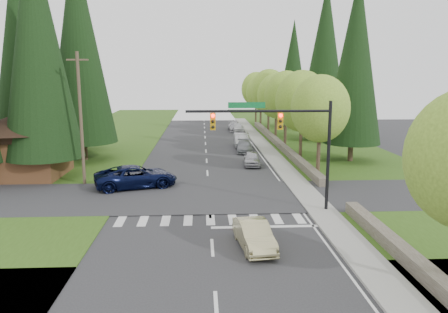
{
  "coord_description": "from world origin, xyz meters",
  "views": [
    {
      "loc": [
        -0.47,
        -21.13,
        8.29
      ],
      "look_at": [
        1.05,
        8.21,
        2.8
      ],
      "focal_mm": 35.0,
      "sensor_mm": 36.0,
      "label": 1
    }
  ],
  "objects": [
    {
      "name": "parked_car_e",
      "position": [
        4.53,
        43.94,
        0.66
      ],
      "size": [
        2.03,
        4.63,
        1.32
      ],
      "primitive_type": "imported",
      "rotation": [
        0.0,
        0.0,
        0.04
      ],
      "color": "#A8A8AD",
      "rests_on": "ground"
    },
    {
      "name": "conifer_e_c",
      "position": [
        14.0,
        48.0,
        9.29
      ],
      "size": [
        5.1,
        5.1,
        16.8
      ],
      "color": "#38281C",
      "rests_on": "ground"
    },
    {
      "name": "cross_street",
      "position": [
        0.0,
        8.0,
        0.0
      ],
      "size": [
        120.0,
        8.0,
        0.1
      ],
      "primitive_type": "cube",
      "color": "#28282B",
      "rests_on": "ground"
    },
    {
      "name": "conifer_w_b",
      "position": [
        -16.0,
        18.0,
        9.79
      ],
      "size": [
        5.44,
        5.44,
        17.8
      ],
      "color": "#38281C",
      "rests_on": "ground"
    },
    {
      "name": "utility_pole",
      "position": [
        -9.5,
        12.0,
        5.14
      ],
      "size": [
        1.6,
        0.24,
        10.0
      ],
      "color": "#473828",
      "rests_on": "ground"
    },
    {
      "name": "decid_tree_0",
      "position": [
        9.2,
        14.0,
        5.6
      ],
      "size": [
        4.8,
        4.8,
        8.37
      ],
      "color": "#38281C",
      "rests_on": "ground"
    },
    {
      "name": "decid_tree_2",
      "position": [
        9.1,
        28.0,
        5.93
      ],
      "size": [
        5.0,
        5.0,
        8.82
      ],
      "color": "#38281C",
      "rests_on": "ground"
    },
    {
      "name": "conifer_w_e",
      "position": [
        -14.0,
        28.0,
        10.29
      ],
      "size": [
        5.78,
        5.78,
        18.8
      ],
      "color": "#38281C",
      "rests_on": "ground"
    },
    {
      "name": "sidewalk_east",
      "position": [
        6.9,
        22.0,
        0.07
      ],
      "size": [
        1.8,
        80.0,
        0.13
      ],
      "primitive_type": "cube",
      "color": "gray",
      "rests_on": "ground"
    },
    {
      "name": "stone_wall_south",
      "position": [
        8.6,
        -3.0,
        0.35
      ],
      "size": [
        0.7,
        14.0,
        0.7
      ],
      "primitive_type": "cube",
      "color": "#4C4438",
      "rests_on": "ground"
    },
    {
      "name": "conifer_w_c",
      "position": [
        -12.0,
        22.0,
        11.29
      ],
      "size": [
        6.46,
        6.46,
        20.8
      ],
      "color": "#38281C",
      "rests_on": "ground"
    },
    {
      "name": "decid_tree_6",
      "position": [
        9.2,
        56.0,
        5.86
      ],
      "size": [
        5.2,
        5.2,
        8.86
      ],
      "color": "#38281C",
      "rests_on": "ground"
    },
    {
      "name": "decid_tree_5",
      "position": [
        9.1,
        49.0,
        5.53
      ],
      "size": [
        4.8,
        4.8,
        8.3
      ],
      "color": "#38281C",
      "rests_on": "ground"
    },
    {
      "name": "conifer_e_a",
      "position": [
        14.0,
        20.0,
        9.79
      ],
      "size": [
        5.44,
        5.44,
        17.8
      ],
      "color": "#38281C",
      "rests_on": "ground"
    },
    {
      "name": "brown_building",
      "position": [
        -15.0,
        15.0,
        3.14
      ],
      "size": [
        8.4,
        8.4,
        5.4
      ],
      "color": "#4C2D19",
      "rests_on": "ground"
    },
    {
      "name": "curb_east",
      "position": [
        6.05,
        22.0,
        0.07
      ],
      "size": [
        0.2,
        80.0,
        0.13
      ],
      "primitive_type": "cube",
      "color": "gray",
      "rests_on": "ground"
    },
    {
      "name": "grass_west",
      "position": [
        -13.0,
        20.0,
        0.03
      ],
      "size": [
        14.0,
        110.0,
        0.06
      ],
      "primitive_type": "cube",
      "color": "#2F4F15",
      "rests_on": "ground"
    },
    {
      "name": "parked_car_b",
      "position": [
        4.2,
        25.68,
        0.61
      ],
      "size": [
        1.99,
        4.32,
        1.22
      ],
      "primitive_type": "imported",
      "rotation": [
        0.0,
        0.0,
        -0.07
      ],
      "color": "gray",
      "rests_on": "ground"
    },
    {
      "name": "decid_tree_3",
      "position": [
        9.2,
        35.0,
        5.66
      ],
      "size": [
        5.0,
        5.0,
        8.55
      ],
      "color": "#38281C",
      "rests_on": "ground"
    },
    {
      "name": "ground",
      "position": [
        0.0,
        0.0,
        0.0
      ],
      "size": [
        120.0,
        120.0,
        0.0
      ],
      "primitive_type": "plane",
      "color": "#28282B",
      "rests_on": "ground"
    },
    {
      "name": "parked_car_c",
      "position": [
        4.2,
        29.0,
        0.8
      ],
      "size": [
        1.74,
        4.87,
        1.6
      ],
      "primitive_type": "imported",
      "rotation": [
        0.0,
        0.0,
        -0.01
      ],
      "color": "#B0B0B5",
      "rests_on": "ground"
    },
    {
      "name": "decid_tree_4",
      "position": [
        9.3,
        42.0,
        6.06
      ],
      "size": [
        5.4,
        5.4,
        9.18
      ],
      "color": "#38281C",
      "rests_on": "ground"
    },
    {
      "name": "sedan_champagne",
      "position": [
        2.03,
        -1.12,
        0.66
      ],
      "size": [
        1.89,
        4.14,
        1.32
      ],
      "primitive_type": "imported",
      "rotation": [
        0.0,
        0.0,
        0.13
      ],
      "color": "#CFC58A",
      "rests_on": "ground"
    },
    {
      "name": "parked_car_d",
      "position": [
        4.99,
        42.87,
        0.66
      ],
      "size": [
        1.63,
        3.91,
        1.32
      ],
      "primitive_type": "imported",
      "rotation": [
        0.0,
        0.0,
        -0.02
      ],
      "color": "white",
      "rests_on": "ground"
    },
    {
      "name": "parked_car_a",
      "position": [
        4.2,
        18.53,
        0.64
      ],
      "size": [
        1.82,
        3.87,
        1.28
      ],
      "primitive_type": "imported",
      "rotation": [
        0.0,
        0.0,
        -0.09
      ],
      "color": "#ABACB0",
      "rests_on": "ground"
    },
    {
      "name": "suv_navy",
      "position": [
        -5.39,
        10.86,
        0.84
      ],
      "size": [
        6.62,
        4.48,
        1.68
      ],
      "primitive_type": "imported",
      "rotation": [
        0.0,
        0.0,
        1.87
      ],
      "color": "black",
      "rests_on": "ground"
    },
    {
      "name": "conifer_w_a",
      "position": [
        -13.0,
        14.0,
        10.79
      ],
      "size": [
        6.12,
        6.12,
        19.8
      ],
      "color": "#38281C",
      "rests_on": "ground"
    },
    {
      "name": "grass_east",
      "position": [
        13.0,
        20.0,
        0.03
      ],
      "size": [
        14.0,
        110.0,
        0.06
      ],
      "primitive_type": "cube",
      "color": "#2F4F15",
      "rests_on": "ground"
    },
    {
      "name": "traffic_signal",
      "position": [
        4.37,
        4.5,
        4.98
      ],
      "size": [
        8.7,
        0.37,
        6.8
      ],
      "color": "black",
      "rests_on": "ground"
    },
    {
      "name": "conifer_e_b",
      "position": [
        15.0,
        34.0,
        10.79
      ],
      "size": [
        6.12,
        6.12,
        19.8
      ],
      "color": "#38281C",
      "rests_on": "ground"
    },
    {
      "name": "decid_tree_1",
      "position": [
        9.3,
        21.0,
        5.8
      ],
      "size": [
        5.2,
        5.2,
        8.8
      ],
      "color": "#38281C",
      "rests_on": "ground"
    },
    {
      "name": "stone_wall_north",
      "position": [
        8.6,
        30.0,
        0.35
      ],
      "size": [
        0.7,
        40.0,
        0.7
      ],
      "primitive_type": "cube",
      "color": "#4C4438",
      "rests_on": "ground"
    }
  ]
}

